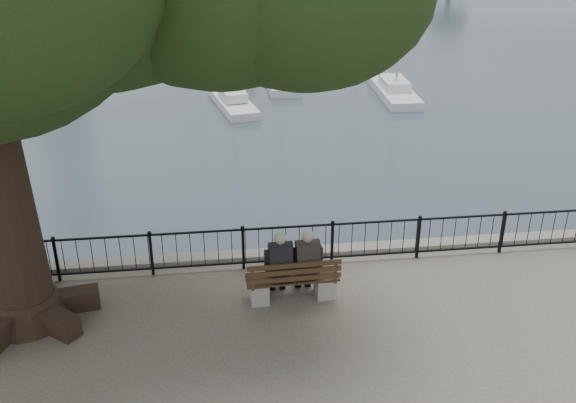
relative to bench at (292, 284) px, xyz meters
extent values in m
cube|color=#69655C|center=(0.07, 1.84, -0.85)|extent=(200.00, 0.40, 1.20)
cube|color=black|center=(0.07, 1.34, 0.63)|extent=(22.00, 0.04, 0.04)
cube|color=black|center=(0.07, 1.34, -0.20)|extent=(22.00, 0.04, 0.04)
cube|color=gray|center=(-0.69, 0.02, -0.13)|extent=(0.39, 0.49, 0.44)
cube|color=gray|center=(0.68, 0.07, -0.13)|extent=(0.39, 0.49, 0.44)
cube|color=#312214|center=(0.00, 0.04, 0.12)|extent=(1.92, 0.60, 0.04)
cube|color=#312214|center=(0.01, -0.24, 0.44)|extent=(1.90, 0.12, 0.42)
cube|color=black|center=(-0.25, 0.04, 0.25)|extent=(0.39, 0.33, 0.25)
cube|color=black|center=(-0.25, -0.07, 0.65)|extent=(0.47, 0.27, 0.63)
sphere|color=tan|center=(-0.25, -0.03, 1.10)|extent=(0.24, 0.24, 0.24)
ellipsoid|color=#989595|center=(-0.25, -0.06, 1.13)|extent=(0.25, 0.25, 0.22)
cube|color=black|center=(-0.27, 0.35, -0.11)|extent=(0.36, 0.48, 0.48)
cube|color=black|center=(0.29, 0.06, 0.25)|extent=(0.39, 0.33, 0.25)
cube|color=black|center=(0.30, -0.05, 0.65)|extent=(0.47, 0.27, 0.63)
sphere|color=tan|center=(0.30, -0.01, 1.10)|extent=(0.24, 0.24, 0.24)
ellipsoid|color=#989595|center=(0.30, -0.04, 1.13)|extent=(0.25, 0.25, 0.22)
cube|color=black|center=(0.28, 0.37, -0.11)|extent=(0.36, 0.48, 0.48)
cone|color=black|center=(-5.29, 0.03, -0.08)|extent=(1.82, 1.82, 0.53)
cube|color=silver|center=(-0.45, 17.30, -1.25)|extent=(2.20, 4.90, 0.53)
cube|color=silver|center=(-0.45, 17.30, -0.75)|extent=(1.32, 2.08, 0.39)
cube|color=silver|center=(2.13, 21.03, -1.25)|extent=(1.54, 5.40, 0.60)
cube|color=silver|center=(2.13, 21.03, -0.75)|extent=(1.11, 2.20, 0.45)
cube|color=silver|center=(7.33, 26.79, -1.25)|extent=(2.04, 5.01, 0.54)
cube|color=silver|center=(7.33, 26.79, -0.75)|extent=(1.27, 2.10, 0.41)
cube|color=silver|center=(0.18, 35.04, -1.25)|extent=(3.55, 5.60, 0.61)
cube|color=silver|center=(0.18, 35.04, -0.75)|extent=(1.90, 2.48, 0.45)
cube|color=silver|center=(10.45, 33.93, -1.25)|extent=(2.35, 4.97, 0.53)
cube|color=silver|center=(10.45, 33.93, -0.75)|extent=(1.38, 2.12, 0.40)
cube|color=silver|center=(-3.24, 37.28, -1.25)|extent=(1.75, 5.04, 0.55)
cube|color=silver|center=(-3.24, 37.28, -0.75)|extent=(1.16, 2.09, 0.41)
cube|color=silver|center=(-2.02, 25.98, -1.25)|extent=(3.31, 5.70, 0.61)
cube|color=silver|center=(-2.02, 25.98, -0.75)|extent=(1.82, 2.49, 0.46)
cube|color=silver|center=(7.31, 18.20, -1.25)|extent=(1.71, 5.48, 0.60)
cube|color=silver|center=(7.31, 18.20, -0.75)|extent=(1.19, 2.25, 0.45)
camera|label=1|loc=(-1.48, -11.09, 7.10)|focal=40.00mm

